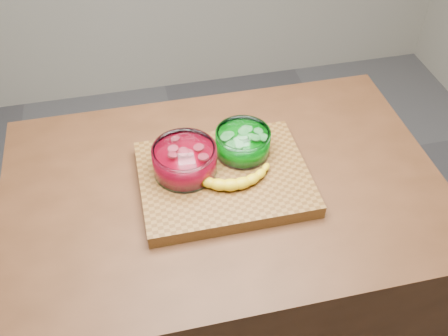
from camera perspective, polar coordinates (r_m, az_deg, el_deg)
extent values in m
cube|color=#4D2B17|center=(1.72, 0.00, -12.10)|extent=(1.20, 0.80, 0.90)
cube|color=brown|center=(1.35, 0.00, -1.20)|extent=(0.45, 0.35, 0.04)
cylinder|color=white|center=(1.32, -4.52, 0.91)|extent=(0.17, 0.17, 0.08)
cylinder|color=#BC051E|center=(1.33, -4.49, 0.54)|extent=(0.15, 0.15, 0.05)
cylinder|color=#EE4B5F|center=(1.31, -4.56, 1.53)|extent=(0.14, 0.14, 0.02)
cylinder|color=white|center=(1.37, 2.16, 2.96)|extent=(0.15, 0.15, 0.07)
cylinder|color=#028B0B|center=(1.38, 2.15, 2.64)|extent=(0.13, 0.13, 0.04)
cylinder|color=#69D765|center=(1.36, 2.19, 3.55)|extent=(0.12, 0.12, 0.02)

